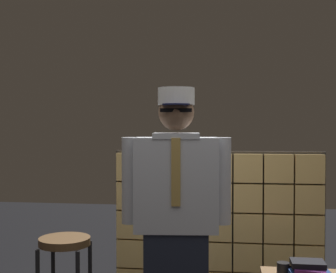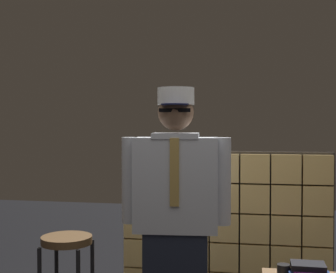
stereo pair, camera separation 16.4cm
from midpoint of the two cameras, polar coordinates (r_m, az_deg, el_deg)
The scene contains 5 objects.
glass_block_wall at distance 4.15m, azimuth 4.94°, elevation -10.85°, with size 1.82×0.10×1.31m.
standing_person at distance 3.02m, azimuth -0.58°, elevation -10.11°, with size 0.70×0.32×1.75m.
bar_stool at distance 3.31m, azimuth -13.91°, elevation -15.18°, with size 0.34×0.34×0.77m.
book_stack at distance 3.04m, azimuth 15.26°, elevation -15.60°, with size 0.25×0.22×0.13m.
coffee_mug at distance 3.09m, azimuth 12.39°, elevation -15.61°, with size 0.13×0.08×0.09m.
Camera 1 is at (0.09, -2.60, 1.52)m, focal length 50.06 mm.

